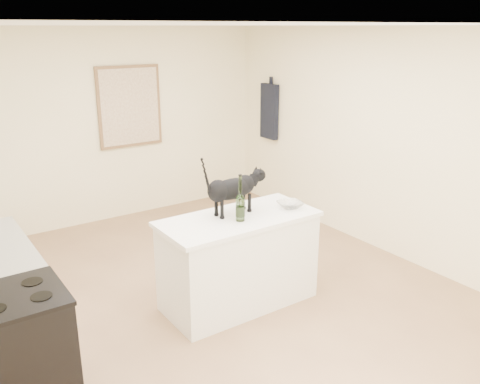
% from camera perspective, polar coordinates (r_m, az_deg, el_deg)
% --- Properties ---
extents(floor, '(5.50, 5.50, 0.00)m').
position_cam_1_polar(floor, '(5.24, -2.33, -11.59)').
color(floor, '#9E7954').
rests_on(floor, ground).
extents(ceiling, '(5.50, 5.50, 0.00)m').
position_cam_1_polar(ceiling, '(4.56, -2.76, 18.14)').
color(ceiling, white).
rests_on(ceiling, ground).
extents(wall_back, '(4.50, 0.00, 4.50)m').
position_cam_1_polar(wall_back, '(7.16, -14.42, 7.08)').
color(wall_back, '#FFEFC5').
rests_on(wall_back, ground).
extents(wall_right, '(0.00, 5.50, 5.50)m').
position_cam_1_polar(wall_right, '(6.19, 15.46, 5.35)').
color(wall_right, '#FFEFC5').
rests_on(wall_right, ground).
extents(island_base, '(1.44, 0.67, 0.86)m').
position_cam_1_polar(island_base, '(4.94, -0.15, -7.88)').
color(island_base, white).
rests_on(island_base, floor).
extents(island_top, '(1.50, 0.70, 0.04)m').
position_cam_1_polar(island_top, '(4.76, -0.15, -3.01)').
color(island_top, white).
rests_on(island_top, island_base).
extents(stove, '(0.60, 0.60, 0.90)m').
position_cam_1_polar(stove, '(3.93, -23.02, -16.55)').
color(stove, black).
rests_on(stove, floor).
extents(artwork_frame, '(0.90, 0.03, 1.10)m').
position_cam_1_polar(artwork_frame, '(7.20, -12.23, 9.32)').
color(artwork_frame, brown).
rests_on(artwork_frame, wall_back).
extents(artwork_canvas, '(0.82, 0.00, 1.02)m').
position_cam_1_polar(artwork_canvas, '(7.18, -12.17, 9.30)').
color(artwork_canvas, beige).
rests_on(artwork_canvas, wall_back).
extents(hanging_garment, '(0.08, 0.34, 0.80)m').
position_cam_1_polar(hanging_garment, '(7.59, 3.30, 8.97)').
color(hanging_garment, black).
rests_on(hanging_garment, wall_right).
extents(black_cat, '(0.64, 0.21, 0.44)m').
position_cam_1_polar(black_cat, '(4.75, -0.89, 0.04)').
color(black_cat, black).
rests_on(black_cat, island_top).
extents(wine_bottle, '(0.11, 0.11, 0.39)m').
position_cam_1_polar(wine_bottle, '(4.59, 0.03, -0.97)').
color(wine_bottle, '#2E5321').
rests_on(wine_bottle, island_top).
extents(glass_bowl, '(0.29, 0.29, 0.06)m').
position_cam_1_polar(glass_bowl, '(5.00, 5.61, -1.45)').
color(glass_bowl, silver).
rests_on(glass_bowl, island_top).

